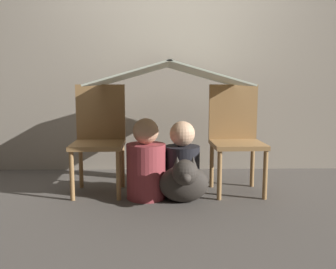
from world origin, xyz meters
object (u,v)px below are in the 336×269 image
at_px(chair_left, 99,135).
at_px(person_second, 182,163).
at_px(chair_right, 236,134).
at_px(person_front, 146,164).
at_px(dog, 184,181).

height_order(chair_left, person_second, chair_left).
bearing_deg(chair_right, person_front, -166.66).
bearing_deg(person_second, chair_right, 15.78).
xyz_separation_m(person_second, dog, (0.00, -0.23, -0.08)).
xyz_separation_m(chair_right, dog, (-0.45, -0.36, -0.30)).
bearing_deg(person_second, person_front, -165.42).
height_order(chair_right, person_front, chair_right).
xyz_separation_m(chair_right, person_second, (-0.46, -0.13, -0.22)).
bearing_deg(person_front, chair_left, 152.77).
xyz_separation_m(chair_left, person_front, (0.40, -0.20, -0.21)).
relative_size(chair_left, person_second, 1.47).
distance_m(chair_right, person_front, 0.80).
height_order(chair_left, dog, chair_left).
relative_size(chair_right, dog, 2.31).
xyz_separation_m(person_front, person_second, (0.29, 0.08, -0.01)).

